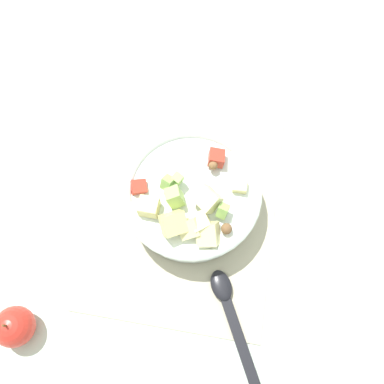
{
  "coord_description": "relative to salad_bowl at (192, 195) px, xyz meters",
  "views": [
    {
      "loc": [
        0.25,
        0.05,
        0.76
      ],
      "look_at": [
        -0.0,
        0.01,
        0.06
      ],
      "focal_mm": 38.87,
      "sensor_mm": 36.0,
      "label": 1
    }
  ],
  "objects": [
    {
      "name": "ground_plane",
      "position": [
        0.0,
        -0.01,
        -0.05
      ],
      "size": [
        2.4,
        2.4,
        0.0
      ],
      "primitive_type": "plane",
      "color": "silver"
    },
    {
      "name": "placemat",
      "position": [
        0.0,
        -0.01,
        -0.05
      ],
      "size": [
        0.46,
        0.34,
        0.01
      ],
      "primitive_type": "cube",
      "color": "#BCB299",
      "rests_on": "ground_plane"
    },
    {
      "name": "salad_bowl",
      "position": [
        0.0,
        0.0,
        0.0
      ],
      "size": [
        0.25,
        0.25,
        0.11
      ],
      "color": "white",
      "rests_on": "placemat"
    },
    {
      "name": "serving_spoon",
      "position": [
        0.19,
        0.1,
        -0.04
      ],
      "size": [
        0.22,
        0.13,
        0.01
      ],
      "color": "black",
      "rests_on": "placemat"
    },
    {
      "name": "whole_apple",
      "position": [
        0.27,
        -0.25,
        -0.01
      ],
      "size": [
        0.07,
        0.07,
        0.08
      ],
      "color": "red",
      "rests_on": "ground_plane"
    }
  ]
}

